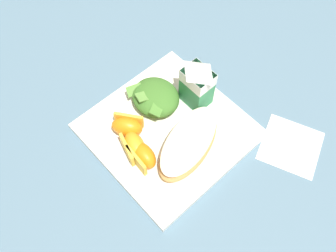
# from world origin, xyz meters

# --- Properties ---
(ground) EXTENTS (3.00, 3.00, 0.00)m
(ground) POSITION_xyz_m (0.00, 0.00, 0.00)
(ground) COLOR slate
(white_plate) EXTENTS (0.28, 0.28, 0.02)m
(white_plate) POSITION_xyz_m (0.00, 0.00, 0.01)
(white_plate) COLOR white
(white_plate) RESTS_ON ground
(cheesy_pizza_bread) EXTENTS (0.12, 0.19, 0.04)m
(cheesy_pizza_bread) POSITION_xyz_m (0.06, 0.00, 0.03)
(cheesy_pizza_bread) COLOR tan
(cheesy_pizza_bread) RESTS_ON white_plate
(green_salad_pile) EXTENTS (0.11, 0.09, 0.04)m
(green_salad_pile) POSITION_xyz_m (-0.06, 0.02, 0.04)
(green_salad_pile) COLOR #3D7028
(green_salad_pile) RESTS_ON white_plate
(milk_carton) EXTENTS (0.06, 0.04, 0.11)m
(milk_carton) POSITION_xyz_m (-0.01, 0.09, 0.08)
(milk_carton) COLOR #2D8451
(milk_carton) RESTS_ON white_plate
(orange_wedge_front) EXTENTS (0.07, 0.06, 0.04)m
(orange_wedge_front) POSITION_xyz_m (-0.05, -0.06, 0.04)
(orange_wedge_front) COLOR orange
(orange_wedge_front) RESTS_ON white_plate
(orange_wedge_middle) EXTENTS (0.07, 0.05, 0.04)m
(orange_wedge_middle) POSITION_xyz_m (-0.01, -0.08, 0.04)
(orange_wedge_middle) COLOR orange
(orange_wedge_middle) RESTS_ON white_plate
(orange_wedge_rear) EXTENTS (0.06, 0.04, 0.04)m
(orange_wedge_rear) POSITION_xyz_m (0.02, -0.08, 0.04)
(orange_wedge_rear) COLOR orange
(orange_wedge_rear) RESTS_ON white_plate
(paper_napkin) EXTENTS (0.14, 0.14, 0.00)m
(paper_napkin) POSITION_xyz_m (0.19, 0.16, 0.00)
(paper_napkin) COLOR white
(paper_napkin) RESTS_ON ground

